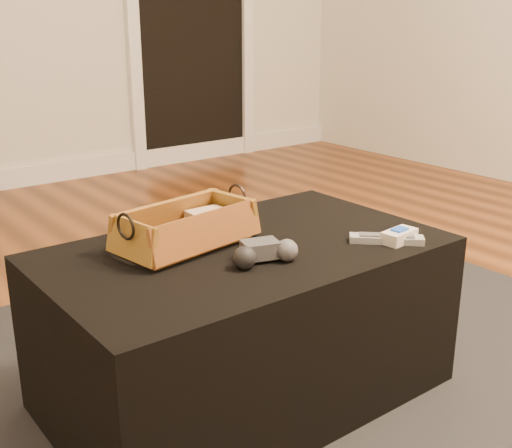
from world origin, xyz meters
TOP-DOWN VIEW (x-y plane):
  - floor at (0.00, 0.00)m, footprint 5.00×5.50m
  - baseboard at (0.00, 2.73)m, footprint 5.00×0.04m
  - doorway_opening at (1.30, 2.73)m, footprint 0.82×0.02m
  - door_jamb_left at (0.85, 2.72)m, footprint 0.08×0.05m
  - door_jamb_right at (1.75, 2.72)m, footprint 0.08×0.05m
  - area_rug at (-0.21, 0.07)m, footprint 2.60×2.00m
  - ottoman at (-0.21, 0.12)m, footprint 1.00×0.60m
  - tv_remote at (-0.34, 0.20)m, footprint 0.19×0.09m
  - cloth_bundle at (-0.23, 0.25)m, footprint 0.10×0.07m
  - wicker_basket at (-0.32, 0.21)m, footprint 0.39×0.24m
  - game_controller at (-0.24, 0.00)m, footprint 0.17×0.11m
  - silver_remote at (0.10, -0.08)m, footprint 0.16×0.16m
  - cream_gadget at (0.12, -0.09)m, footprint 0.10×0.06m

SIDE VIEW (x-z plane):
  - floor at x=0.00m, z-range -0.01..0.00m
  - area_rug at x=-0.21m, z-range 0.00..0.01m
  - baseboard at x=0.00m, z-range 0.00..0.12m
  - ottoman at x=-0.21m, z-range 0.01..0.43m
  - silver_remote at x=0.10m, z-range 0.43..0.45m
  - cream_gadget at x=0.12m, z-range 0.43..0.47m
  - tv_remote at x=-0.34m, z-range 0.44..0.46m
  - game_controller at x=-0.24m, z-range 0.43..0.49m
  - cloth_bundle at x=-0.23m, z-range 0.44..0.50m
  - wicker_basket at x=-0.32m, z-range 0.41..0.54m
  - doorway_opening at x=1.30m, z-range 0.02..2.02m
  - door_jamb_left at x=0.85m, z-range 0.00..2.04m
  - door_jamb_right at x=1.75m, z-range 0.00..2.04m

